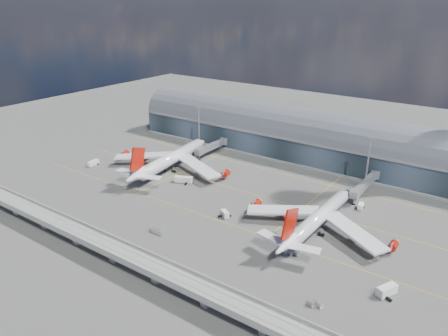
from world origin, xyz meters
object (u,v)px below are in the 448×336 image
Objects in this scene: airliner_left at (170,159)px; service_truck_0 at (93,163)px; service_truck_1 at (225,214)px; cargo_train_1 at (287,252)px; cargo_train_2 at (315,304)px; service_truck_2 at (183,180)px; floodlight_mast_left at (199,127)px; floodlight_mast_right at (368,163)px; service_truck_3 at (387,291)px; cargo_train_0 at (156,231)px; service_truck_4 at (361,206)px; airliner_right at (317,219)px; service_truck_5 at (167,162)px.

service_truck_0 is (-38.53, -19.21, -4.67)m from airliner_left.
cargo_train_1 is at bearing -74.12° from service_truck_1.
cargo_train_2 is at bearing -87.13° from service_truck_1.
service_truck_2 is 1.84× the size of cargo_train_2.
airliner_left is 43.30m from service_truck_0.
floodlight_mast_right is (100.00, 0.00, 0.00)m from floodlight_mast_left.
cargo_train_0 is (-83.56, -13.66, -0.88)m from service_truck_3.
service_truck_4 reaches higher than cargo_train_0.
cargo_train_0 is 68.18m from cargo_train_2.
floodlight_mast_left is 110.35m from airliner_right.
airliner_right is 8.57× the size of service_truck_3.
airliner_left reaches higher than service_truck_1.
service_truck_3 is 137.20m from service_truck_5.
cargo_train_0 is (46.65, -56.88, -0.88)m from service_truck_5.
service_truck_3 is (107.15, -30.12, 0.07)m from service_truck_2.
service_truck_0 is (-128.02, -4.46, -3.73)m from airliner_right.
airliner_right is at bearing -92.22° from floodlight_mast_right.
floodlight_mast_right is 103.55m from service_truck_5.
airliner_right reaches higher than service_truck_3.
floodlight_mast_left is at bearing 54.58° from service_truck_0.
airliner_right is 13.00× the size of cargo_train_2.
cargo_train_1 is (96.42, -70.90, -12.88)m from floodlight_mast_left.
floodlight_mast_left reaches higher than service_truck_2.
floodlight_mast_right is at bearing 88.32° from airliner_right.
cargo_train_0 is at bearing -145.78° from service_truck_3.
service_truck_5 is 0.84× the size of cargo_train_1.
airliner_right is at bearing -40.78° from service_truck_1.
cargo_train_0 is (-51.59, -87.35, -12.82)m from floodlight_mast_right.
service_truck_4 is at bearing -26.10° from service_truck_5.
floodlight_mast_right reaches higher than service_truck_3.
service_truck_0 is at bearing -161.32° from airliner_left.
cargo_train_2 is at bearing -20.69° from service_truck_0.
cargo_train_1 is at bearing -93.91° from airliner_right.
service_truck_4 is at bearing -15.30° from service_truck_1.
floodlight_mast_right reaches higher than service_truck_5.
airliner_left is 9.71× the size of service_truck_5.
airliner_left is 98.01m from service_truck_4.
service_truck_4 is at bearing -98.40° from service_truck_2.
floodlight_mast_right is at bearing 0.18° from service_truck_1.
airliner_right is 8.93× the size of cargo_train_0.
service_truck_4 is at bearing 7.25° from service_truck_0.
airliner_left is 13.66× the size of service_truck_1.
cargo_train_1 is (48.02, 16.45, -0.06)m from cargo_train_0.
floodlight_mast_right is 3.65× the size of cargo_train_0.
floodlight_mast_right is 25.04m from service_truck_4.
service_truck_3 is (31.97, -73.70, -11.94)m from floodlight_mast_right.
airliner_right is 45.44m from cargo_train_2.
floodlight_mast_left and floodlight_mast_right have the same top height.
service_truck_4 is 0.53× the size of cargo_train_1.
floodlight_mast_right is 81.21m from service_truck_3.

